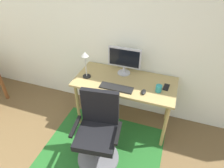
# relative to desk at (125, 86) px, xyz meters

# --- Properties ---
(wall_back) EXTENTS (6.00, 0.10, 2.60)m
(wall_back) POSITION_rel_desk_xyz_m (-0.37, 0.39, 0.62)
(wall_back) COLOR silver
(wall_back) RESTS_ON ground
(area_rug) EXTENTS (1.54, 1.33, 0.01)m
(area_rug) POSITION_rel_desk_xyz_m (-0.11, -0.65, -0.68)
(area_rug) COLOR #215E23
(area_rug) RESTS_ON ground
(desk) EXTENTS (1.36, 0.65, 0.76)m
(desk) POSITION_rel_desk_xyz_m (0.00, 0.00, 0.00)
(desk) COLOR tan
(desk) RESTS_ON ground
(monitor) EXTENTS (0.45, 0.18, 0.39)m
(monitor) POSITION_rel_desk_xyz_m (-0.07, 0.18, 0.31)
(monitor) COLOR #B2B2B7
(monitor) RESTS_ON desk
(keyboard) EXTENTS (0.43, 0.13, 0.02)m
(keyboard) POSITION_rel_desk_xyz_m (-0.06, -0.19, 0.09)
(keyboard) COLOR black
(keyboard) RESTS_ON desk
(computer_mouse) EXTENTS (0.06, 0.10, 0.03)m
(computer_mouse) POSITION_rel_desk_xyz_m (0.28, -0.17, 0.10)
(computer_mouse) COLOR black
(computer_mouse) RESTS_ON desk
(coffee_cup) EXTENTS (0.08, 0.08, 0.09)m
(coffee_cup) POSITION_rel_desk_xyz_m (0.45, -0.08, 0.13)
(coffee_cup) COLOR teal
(coffee_cup) RESTS_ON desk
(cell_phone) EXTENTS (0.08, 0.15, 0.01)m
(cell_phone) POSITION_rel_desk_xyz_m (0.54, 0.04, 0.09)
(cell_phone) COLOR black
(cell_phone) RESTS_ON desk
(desk_lamp) EXTENTS (0.11, 0.11, 0.38)m
(desk_lamp) POSITION_rel_desk_xyz_m (-0.53, -0.08, 0.34)
(desk_lamp) COLOR black
(desk_lamp) RESTS_ON desk
(office_chair) EXTENTS (0.58, 0.53, 0.97)m
(office_chair) POSITION_rel_desk_xyz_m (-0.12, -0.70, -0.28)
(office_chair) COLOR slate
(office_chair) RESTS_ON ground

